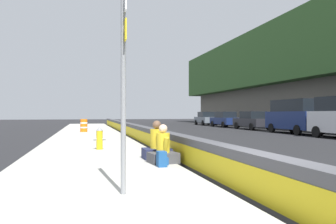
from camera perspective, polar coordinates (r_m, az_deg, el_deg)
The scene contains 13 objects.
ground_plane at distance 6.00m, azimuth 15.96°, elevation -15.00°, with size 160.00×160.00×0.00m, color #232326.
sidewalk_strip at distance 5.23m, azimuth -11.24°, elevation -16.43°, with size 80.00×4.40×0.14m, color #B5B2A8.
jersey_barrier at distance 5.90m, azimuth 15.92°, elevation -11.02°, with size 76.00×0.45×0.85m.
route_sign_post at distance 5.77m, azimuth -7.68°, elevation 6.56°, with size 0.44×0.09×3.60m.
fire_hydrant at distance 12.97m, azimuth -11.75°, elevation -4.38°, with size 0.26×0.46×0.88m.
seated_person_foreground at distance 9.29m, azimuth -0.85°, elevation -6.72°, with size 0.75×0.85×1.08m.
seated_person_middle at distance 10.18m, azimuth -1.95°, elevation -6.00°, with size 0.75×0.85×1.17m.
backpack at distance 8.68m, azimuth -1.05°, elevation -8.14°, with size 0.32×0.28×0.40m.
construction_barrel at distance 25.40m, azimuth -14.34°, elevation -2.26°, with size 0.54×0.54×0.95m.
parked_car_fourth at distance 26.39m, azimuth 21.11°, elevation -0.58°, with size 5.10×2.10×2.56m.
parked_car_midline at distance 31.72m, azimuth 14.38°, elevation -1.41°, with size 4.53×2.01×1.71m.
parked_car_far at distance 36.85m, azimuth 9.85°, elevation -1.25°, with size 4.53×2.01×1.71m.
parked_car_farther at distance 42.62m, azimuth 6.58°, elevation -1.11°, with size 4.55×2.05×1.71m.
Camera 1 is at (-5.02, 2.91, 1.53)m, focal length 35.27 mm.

